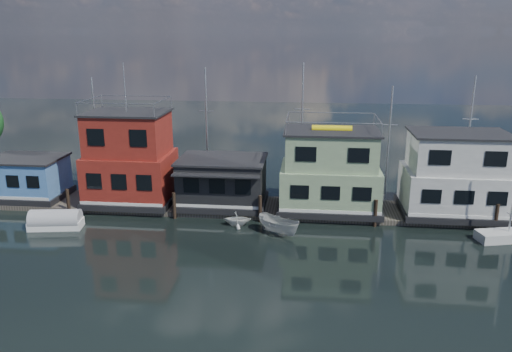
# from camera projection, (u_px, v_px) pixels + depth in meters

# --- Properties ---
(ground) EXTENTS (160.00, 160.00, 0.00)m
(ground) POSITION_uv_depth(u_px,v_px,m) (198.00, 273.00, 31.47)
(ground) COLOR black
(ground) RESTS_ON ground
(dock) EXTENTS (48.00, 5.00, 0.40)m
(dock) POSITION_uv_depth(u_px,v_px,m) (229.00, 206.00, 42.87)
(dock) COLOR #595147
(dock) RESTS_ON ground
(houseboat_blue) EXTENTS (6.40, 4.90, 3.66)m
(houseboat_blue) POSITION_uv_depth(u_px,v_px,m) (28.00, 178.00, 44.18)
(houseboat_blue) COLOR black
(houseboat_blue) RESTS_ON dock
(houseboat_red) EXTENTS (7.40, 5.90, 11.86)m
(houseboat_red) POSITION_uv_depth(u_px,v_px,m) (130.00, 160.00, 42.66)
(houseboat_red) COLOR black
(houseboat_red) RESTS_ON dock
(houseboat_dark) EXTENTS (7.40, 6.10, 4.06)m
(houseboat_dark) POSITION_uv_depth(u_px,v_px,m) (222.00, 182.00, 42.28)
(houseboat_dark) COLOR black
(houseboat_dark) RESTS_ON dock
(houseboat_green) EXTENTS (8.40, 5.90, 7.03)m
(houseboat_green) POSITION_uv_depth(u_px,v_px,m) (330.00, 172.00, 41.05)
(houseboat_green) COLOR black
(houseboat_green) RESTS_ON dock
(houseboat_white) EXTENTS (8.40, 5.90, 6.66)m
(houseboat_white) POSITION_uv_depth(u_px,v_px,m) (456.00, 176.00, 40.02)
(houseboat_white) COLOR black
(houseboat_white) RESTS_ON dock
(pilings) EXTENTS (42.28, 0.28, 2.20)m
(pilings) POSITION_uv_depth(u_px,v_px,m) (219.00, 207.00, 39.98)
(pilings) COLOR #2D2116
(pilings) RESTS_ON ground
(background_masts) EXTENTS (36.40, 0.16, 12.00)m
(background_masts) POSITION_uv_depth(u_px,v_px,m) (288.00, 133.00, 46.61)
(background_masts) COLOR silver
(background_masts) RESTS_ON ground
(tarp_runabout) EXTENTS (4.16, 2.20, 1.61)m
(tarp_runabout) POSITION_uv_depth(u_px,v_px,m) (56.00, 221.00, 38.49)
(tarp_runabout) COLOR white
(tarp_runabout) RESTS_ON ground
(day_sailer) EXTENTS (4.78, 2.56, 7.17)m
(day_sailer) POSITION_uv_depth(u_px,v_px,m) (508.00, 235.00, 36.32)
(day_sailer) COLOR silver
(day_sailer) RESTS_ON ground
(motorboat) EXTENTS (3.87, 3.30, 1.44)m
(motorboat) POSITION_uv_depth(u_px,v_px,m) (279.00, 225.00, 37.29)
(motorboat) COLOR silver
(motorboat) RESTS_ON ground
(dinghy_white) EXTENTS (2.34, 2.07, 1.14)m
(dinghy_white) POSITION_uv_depth(u_px,v_px,m) (237.00, 219.00, 39.02)
(dinghy_white) COLOR silver
(dinghy_white) RESTS_ON ground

